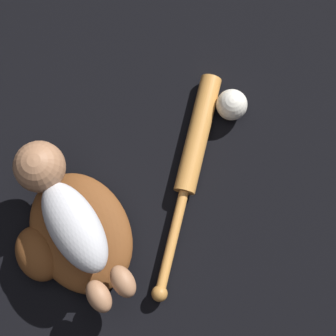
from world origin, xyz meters
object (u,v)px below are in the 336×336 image
at_px(baseball_glove, 74,236).
at_px(baseball_bat, 193,156).
at_px(baby_figure, 65,210).
at_px(baseball, 232,105).

xyz_separation_m(baseball_glove, baseball_bat, (0.15, -0.30, -0.02)).
distance_m(baby_figure, baseball_bat, 0.34).
bearing_deg(baseball_glove, baseball_bat, -63.61).
bearing_deg(baseball_bat, baseball_glove, 116.39).
bearing_deg(baseball_glove, baseball, -58.12).
height_order(baseball_glove, baseball, baseball_glove).
bearing_deg(baseball, baseball_glove, 121.88).
bearing_deg(baseball, baseball_bat, 133.68).
distance_m(baseball_bat, baseball, 0.16).
bearing_deg(baseball_bat, baby_figure, 109.09).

